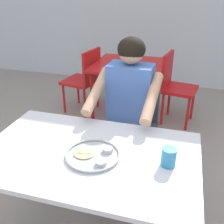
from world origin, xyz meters
name	(u,v)px	position (x,y,z in m)	size (l,w,h in m)	color
table_foreground	(89,162)	(0.00, 0.03, 0.65)	(1.26, 0.79, 0.72)	silver
thali_tray	(93,155)	(0.04, 0.00, 0.73)	(0.31, 0.31, 0.03)	#B7BABF
drinking_cup	(169,156)	(0.45, 0.04, 0.78)	(0.08, 0.08, 0.10)	#338CBF
chair_foreground	(132,122)	(0.10, 0.85, 0.50)	(0.45, 0.45, 0.84)	#3F3F44
diner_foreground	(127,106)	(0.09, 0.63, 0.75)	(0.51, 0.57, 1.26)	#2F2F2F
table_background_red	(128,70)	(-0.18, 1.92, 0.62)	(0.84, 0.83, 0.71)	red
chair_red_left	(85,77)	(-0.75, 1.89, 0.50)	(0.47, 0.49, 0.86)	red
chair_red_right	(174,83)	(0.39, 1.92, 0.51)	(0.45, 0.46, 0.87)	red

